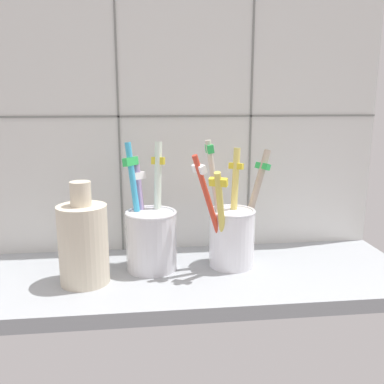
% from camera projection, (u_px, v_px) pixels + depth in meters
% --- Properties ---
extents(counter_slab, '(0.64, 0.22, 0.02)m').
position_uv_depth(counter_slab, '(194.00, 279.00, 0.62)').
color(counter_slab, '#9EA3A8').
rests_on(counter_slab, ground).
extents(tile_wall_back, '(0.64, 0.02, 0.45)m').
position_uv_depth(tile_wall_back, '(185.00, 126.00, 0.69)').
color(tile_wall_back, silver).
rests_on(tile_wall_back, ground).
extents(toothbrush_cup_left, '(0.08, 0.08, 0.19)m').
position_uv_depth(toothbrush_cup_left, '(151.00, 236.00, 0.62)').
color(toothbrush_cup_left, silver).
rests_on(toothbrush_cup_left, counter_slab).
extents(toothbrush_cup_right, '(0.14, 0.10, 0.19)m').
position_uv_depth(toothbrush_cup_right, '(231.00, 231.00, 0.63)').
color(toothbrush_cup_right, white).
rests_on(toothbrush_cup_right, counter_slab).
extents(ceramic_vase, '(0.07, 0.07, 0.14)m').
position_uv_depth(ceramic_vase, '(83.00, 242.00, 0.57)').
color(ceramic_vase, beige).
rests_on(ceramic_vase, counter_slab).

